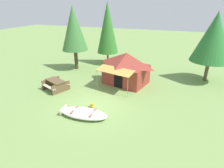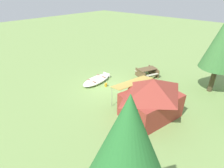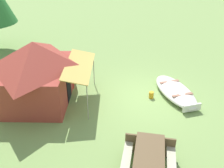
{
  "view_description": "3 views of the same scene",
  "coord_description": "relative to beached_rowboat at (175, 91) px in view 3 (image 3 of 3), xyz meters",
  "views": [
    {
      "loc": [
        4.78,
        -9.68,
        6.16
      ],
      "look_at": [
        0.44,
        1.82,
        0.83
      ],
      "focal_mm": 29.74,
      "sensor_mm": 36.0,
      "label": 1
    },
    {
      "loc": [
        8.99,
        8.58,
        7.12
      ],
      "look_at": [
        0.69,
        1.01,
        1.05
      ],
      "focal_mm": 28.61,
      "sensor_mm": 36.0,
      "label": 2
    },
    {
      "loc": [
        -8.66,
        3.14,
        5.84
      ],
      "look_at": [
        -0.13,
        1.35,
        0.9
      ],
      "focal_mm": 39.86,
      "sensor_mm": 36.0,
      "label": 3
    }
  ],
  "objects": [
    {
      "name": "cooler_box",
      "position": [
        1.56,
        4.63,
        -0.04
      ],
      "size": [
        0.51,
        0.65,
        0.34
      ],
      "primitive_type": "cube",
      "rotation": [
        0.0,
        0.0,
        1.9
      ],
      "color": "#BB3029",
      "rests_on": "ground_plane"
    },
    {
      "name": "ground_plane",
      "position": [
        0.11,
        1.5,
        -0.21
      ],
      "size": [
        80.0,
        80.0,
        0.0
      ],
      "primitive_type": "plane",
      "color": "#779750"
    },
    {
      "name": "fuel_can",
      "position": [
        0.01,
        1.11,
        -0.07
      ],
      "size": [
        0.26,
        0.26,
        0.28
      ],
      "primitive_type": "cylinder",
      "rotation": [
        0.0,
        0.0,
        5.99
      ],
      "color": "gold",
      "rests_on": "ground_plane"
    },
    {
      "name": "canvas_cabin_tent",
      "position": [
        0.89,
        5.76,
        1.13
      ],
      "size": [
        4.01,
        4.2,
        2.59
      ],
      "color": "#97362C",
      "rests_on": "ground_plane"
    },
    {
      "name": "picnic_table",
      "position": [
        -3.81,
        2.58,
        0.27
      ],
      "size": [
        2.1,
        2.04,
        0.78
      ],
      "color": "brown",
      "rests_on": "ground_plane"
    },
    {
      "name": "beached_rowboat",
      "position": [
        0.0,
        0.0,
        0.0
      ],
      "size": [
        3.01,
        1.41,
        0.4
      ],
      "color": "silver",
      "rests_on": "ground_plane"
    }
  ]
}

